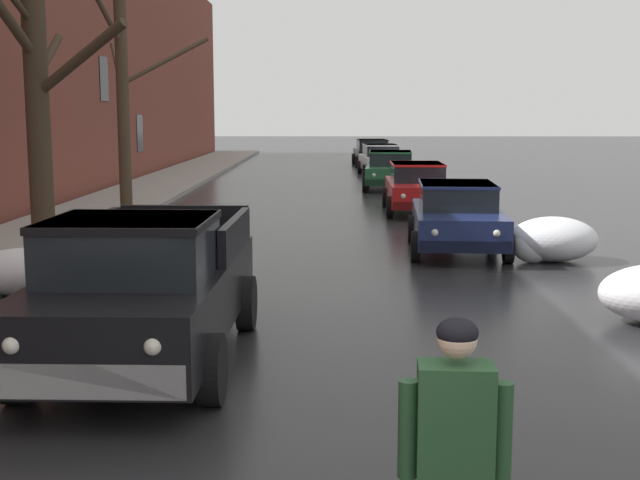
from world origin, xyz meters
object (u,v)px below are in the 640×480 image
Objects in this scene: pedestrian_with_coffee at (455,445)px; pickup_truck_black_approaching_near_lane at (145,289)px; bare_tree_mid_block at (123,88)px; sedan_red_parked_kerbside_mid at (417,186)px; bare_tree_second_along_sidewalk at (38,78)px; sedan_green_parked_far_down_block at (390,169)px; sedan_white_queued_behind_truck at (381,159)px; sedan_darkblue_parked_kerbside_close at (457,215)px; sedan_black_at_far_intersection at (372,152)px.

pickup_truck_black_approaching_near_lane is at bearing 119.66° from pedestrian_with_coffee.
bare_tree_mid_block is 8.81m from sedan_red_parked_kerbside_mid.
bare_tree_second_along_sidewalk is 18.97m from sedan_green_parked_far_down_block.
sedan_white_queued_behind_truck is (7.30, 24.18, -2.68)m from bare_tree_second_along_sidewalk.
sedan_darkblue_parked_kerbside_close is at bearing -88.62° from sedan_green_parked_far_down_block.
pedestrian_with_coffee is (-1.63, -34.28, 0.28)m from sedan_white_queued_behind_truck.
sedan_white_queued_behind_truck is at bearing 67.93° from bare_tree_mid_block.
sedan_darkblue_parked_kerbside_close is (7.63, -3.27, -2.69)m from bare_tree_mid_block.
bare_tree_second_along_sidewalk reaches higher than sedan_green_parked_far_down_block.
sedan_white_queued_behind_truck is at bearing 73.21° from bare_tree_second_along_sidewalk.
bare_tree_mid_block is at bearing 90.27° from bare_tree_second_along_sidewalk.
sedan_green_parked_far_down_block is at bearing 78.97° from pickup_truck_black_approaching_near_lane.
sedan_white_queued_behind_truck is (-0.31, 21.34, 0.00)m from sedan_darkblue_parked_kerbside_close.
sedan_black_at_far_intersection is at bearing 90.69° from sedan_darkblue_parked_kerbside_close.
sedan_green_parked_far_down_block is (-0.35, 14.48, 0.00)m from sedan_darkblue_parked_kerbside_close.
pedestrian_with_coffee is (-1.59, -27.42, 0.28)m from sedan_green_parked_far_down_block.
bare_tree_second_along_sidewalk reaches higher than bare_tree_mid_block.
sedan_green_parked_far_down_block is 1.05× the size of sedan_black_at_far_intersection.
sedan_red_parked_kerbside_mid and sedan_white_queued_behind_truck have the same top height.
pickup_truck_black_approaching_near_lane is at bearing -96.87° from sedan_black_at_far_intersection.
bare_tree_second_along_sidewalk is at bearing -89.73° from bare_tree_mid_block.
bare_tree_second_along_sidewalk is 1.02× the size of bare_tree_mid_block.
bare_tree_second_along_sidewalk reaches higher than sedan_red_parked_kerbside_mid.
sedan_darkblue_parked_kerbside_close is 28.47m from sedan_black_at_far_intersection.
sedan_darkblue_parked_kerbside_close is 21.34m from sedan_white_queued_behind_truck.
sedan_red_parked_kerbside_mid is at bearing 72.86° from pickup_truck_black_approaching_near_lane.
bare_tree_second_along_sidewalk is at bearing -127.34° from sedan_red_parked_kerbside_mid.
bare_tree_mid_block is 13.64m from sedan_green_parked_far_down_block.
bare_tree_mid_block is 11.93m from pickup_truck_black_approaching_near_lane.
pickup_truck_black_approaching_near_lane and pedestrian_with_coffee have the same top height.
sedan_black_at_far_intersection is (7.29, 25.20, -2.69)m from bare_tree_mid_block.
bare_tree_second_along_sidewalk reaches higher than pedestrian_with_coffee.
bare_tree_second_along_sidewalk is 1.58× the size of sedan_darkblue_parked_kerbside_close.
bare_tree_mid_block is 8.73m from sedan_darkblue_parked_kerbside_close.
bare_tree_second_along_sidewalk is at bearing -103.06° from sedan_black_at_far_intersection.
pickup_truck_black_approaching_near_lane is at bearing -75.61° from bare_tree_mid_block.
sedan_white_queued_behind_truck is at bearing 87.27° from pedestrian_with_coffee.
sedan_red_parked_kerbside_mid is at bearing 90.91° from sedan_darkblue_parked_kerbside_close.
sedan_darkblue_parked_kerbside_close is at bearing 81.48° from pedestrian_with_coffee.
sedan_red_parked_kerbside_mid and sedan_black_at_far_intersection have the same top height.
bare_tree_mid_block is 19.69m from sedan_white_queued_behind_truck.
sedan_white_queued_behind_truck is 1.03× the size of sedan_black_at_far_intersection.
sedan_black_at_far_intersection is 2.42× the size of pedestrian_with_coffee.
sedan_darkblue_parked_kerbside_close and sedan_green_parked_far_down_block have the same top height.
sedan_black_at_far_intersection is (-0.34, 28.47, 0.00)m from sedan_darkblue_parked_kerbside_close.
sedan_green_parked_far_down_block is at bearing 91.82° from sedan_red_parked_kerbside_mid.
sedan_black_at_far_intersection is at bearing 76.94° from bare_tree_second_along_sidewalk.
sedan_black_at_far_intersection is (-0.04, 7.12, 0.00)m from sedan_white_queued_behind_truck.
bare_tree_second_along_sidewalk is 6.44m from pickup_truck_black_approaching_near_lane.
pickup_truck_black_approaching_near_lane is at bearing -61.01° from bare_tree_second_along_sidewalk.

